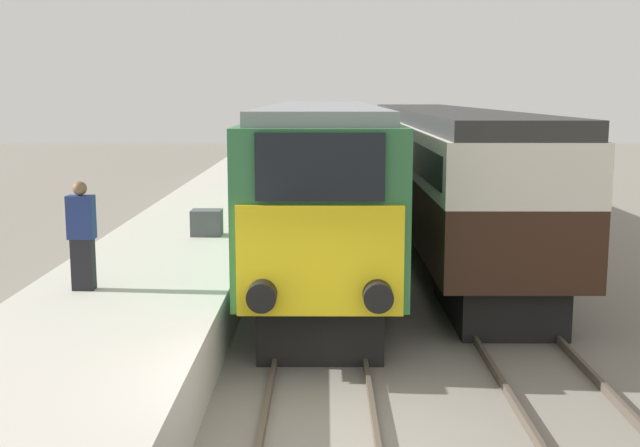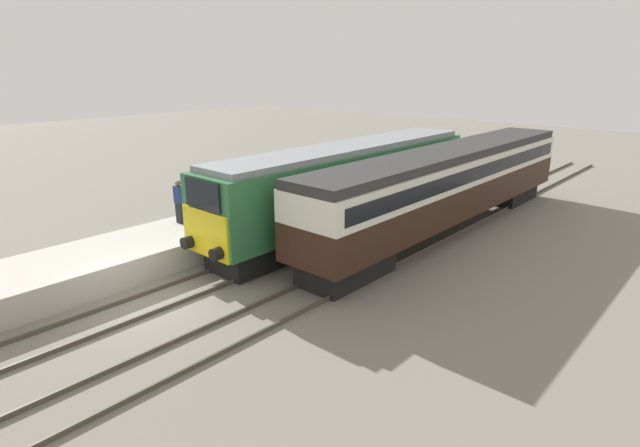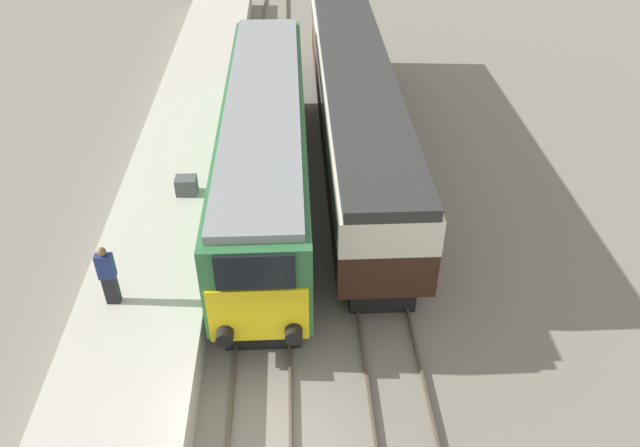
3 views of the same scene
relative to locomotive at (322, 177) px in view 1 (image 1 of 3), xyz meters
name	(u,v)px [view 1 (image 1 of 3)]	position (x,y,z in m)	size (l,w,h in m)	color
platform_left	(172,267)	(-3.30, -2.26, -1.76)	(3.50, 50.00, 1.00)	#B7B2A8
rails_near_track	(321,325)	(0.00, -5.26, -2.19)	(1.51, 60.00, 0.14)	#4C4238
rails_far_track	(506,326)	(3.40, -5.26, -2.19)	(1.50, 60.00, 0.14)	#4C4238
locomotive	(322,177)	(0.00, 0.00, 0.00)	(2.70, 16.20, 4.01)	black
passenger_carriage	(443,163)	(3.40, 3.07, 0.08)	(2.75, 19.15, 3.85)	black
person_on_platform	(82,236)	(-3.99, -6.33, -0.33)	(0.44, 0.26, 1.84)	black
luggage_crate	(207,223)	(-2.68, -1.08, -0.96)	(0.70, 0.56, 0.60)	#4C4C51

